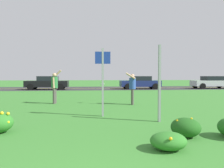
# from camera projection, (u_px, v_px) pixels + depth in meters

# --- Properties ---
(ground_plane) EXTENTS (120.00, 120.00, 0.00)m
(ground_plane) POSITION_uv_depth(u_px,v_px,m) (87.00, 100.00, 13.42)
(ground_plane) COLOR #387A2D
(highway_strip) EXTENTS (120.00, 7.69, 0.01)m
(highway_strip) POSITION_uv_depth(u_px,v_px,m) (88.00, 88.00, 25.77)
(highway_strip) COLOR #2D2D30
(highway_strip) RESTS_ON ground
(highway_center_stripe) EXTENTS (120.00, 0.16, 0.00)m
(highway_center_stripe) POSITION_uv_depth(u_px,v_px,m) (88.00, 88.00, 25.77)
(highway_center_stripe) COLOR yellow
(highway_center_stripe) RESTS_ON ground
(daylily_clump_front_right) EXTENTS (0.74, 0.65, 0.36)m
(daylily_clump_front_right) POSITION_uv_depth(u_px,v_px,m) (168.00, 141.00, 4.36)
(daylily_clump_front_right) COLOR #2D7526
(daylily_clump_front_right) RESTS_ON ground
(daylily_clump_mid_left) EXTENTS (0.71, 0.72, 0.48)m
(daylily_clump_mid_left) POSITION_uv_depth(u_px,v_px,m) (186.00, 127.00, 5.28)
(daylily_clump_mid_left) COLOR #1E5619
(daylily_clump_mid_left) RESTS_ON ground
(sign_post_near_path) EXTENTS (0.56, 0.10, 2.50)m
(sign_post_near_path) POSITION_uv_depth(u_px,v_px,m) (103.00, 75.00, 7.93)
(sign_post_near_path) COLOR #93969B
(sign_post_near_path) RESTS_ON ground
(sign_post_by_roadside) EXTENTS (0.07, 0.10, 2.50)m
(sign_post_by_roadside) POSITION_uv_depth(u_px,v_px,m) (159.00, 83.00, 7.00)
(sign_post_by_roadside) COLOR #93969B
(sign_post_by_roadside) RESTS_ON ground
(person_thrower_green_shirt) EXTENTS (0.53, 0.52, 1.82)m
(person_thrower_green_shirt) POSITION_uv_depth(u_px,v_px,m) (55.00, 85.00, 11.58)
(person_thrower_green_shirt) COLOR #287038
(person_thrower_green_shirt) RESTS_ON ground
(person_catcher_blue_shirt) EXTENTS (0.56, 0.52, 1.67)m
(person_catcher_blue_shirt) POSITION_uv_depth(u_px,v_px,m) (132.00, 86.00, 11.18)
(person_catcher_blue_shirt) COLOR #2D4C9E
(person_catcher_blue_shirt) RESTS_ON ground
(frisbee_white) EXTENTS (0.26, 0.26, 0.08)m
(frisbee_white) POSITION_uv_depth(u_px,v_px,m) (102.00, 84.00, 11.57)
(frisbee_white) COLOR white
(car_silver_leftmost) EXTENTS (4.50, 2.00, 1.45)m
(car_silver_leftmost) POSITION_uv_depth(u_px,v_px,m) (211.00, 82.00, 25.52)
(car_silver_leftmost) COLOR #B7BABF
(car_silver_leftmost) RESTS_ON ground
(car_navy_center_left) EXTENTS (4.50, 2.00, 1.45)m
(car_navy_center_left) POSITION_uv_depth(u_px,v_px,m) (140.00, 82.00, 24.64)
(car_navy_center_left) COLOR navy
(car_navy_center_left) RESTS_ON ground
(car_black_center_right) EXTENTS (4.50, 2.00, 1.45)m
(car_black_center_right) POSITION_uv_depth(u_px,v_px,m) (47.00, 83.00, 23.58)
(car_black_center_right) COLOR black
(car_black_center_right) RESTS_ON ground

